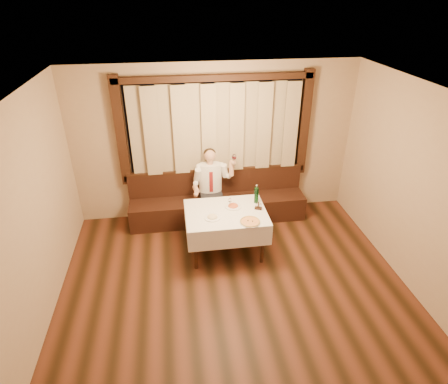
{
  "coord_description": "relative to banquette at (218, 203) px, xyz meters",
  "views": [
    {
      "loc": [
        -0.75,
        -3.21,
        3.86
      ],
      "look_at": [
        0.0,
        1.9,
        1.0
      ],
      "focal_mm": 30.0,
      "sensor_mm": 36.0,
      "label": 1
    }
  ],
  "objects": [
    {
      "name": "table_wine_glass",
      "position": [
        0.08,
        -0.91,
        0.57
      ],
      "size": [
        0.06,
        0.06,
        0.17
      ],
      "rotation": [
        0.0,
        0.0,
        -0.0
      ],
      "color": "white",
      "rests_on": "dining_table"
    },
    {
      "name": "pasta_red",
      "position": [
        0.14,
        -0.89,
        0.48
      ],
      "size": [
        0.26,
        0.26,
        0.09
      ],
      "rotation": [
        0.0,
        0.0,
        -0.18
      ],
      "color": "white",
      "rests_on": "dining_table"
    },
    {
      "name": "cruet_caddy",
      "position": [
        0.52,
        -1.02,
        0.49
      ],
      "size": [
        0.12,
        0.09,
        0.12
      ],
      "rotation": [
        0.0,
        0.0,
        -0.4
      ],
      "color": "black",
      "rests_on": "dining_table"
    },
    {
      "name": "green_bottle",
      "position": [
        0.53,
        -0.81,
        0.58
      ],
      "size": [
        0.07,
        0.07,
        0.32
      ],
      "rotation": [
        0.0,
        0.0,
        0.24
      ],
      "color": "#0D3F18",
      "rests_on": "dining_table"
    },
    {
      "name": "dining_table",
      "position": [
        0.0,
        -1.02,
        0.34
      ],
      "size": [
        1.27,
        0.97,
        0.76
      ],
      "color": "black",
      "rests_on": "ground"
    },
    {
      "name": "pasta_cream",
      "position": [
        -0.23,
        -1.17,
        0.48
      ],
      "size": [
        0.25,
        0.25,
        0.09
      ],
      "rotation": [
        0.0,
        0.0,
        -0.4
      ],
      "color": "white",
      "rests_on": "dining_table"
    },
    {
      "name": "room",
      "position": [
        -0.0,
        -1.75,
        1.19
      ],
      "size": [
        5.01,
        6.01,
        2.81
      ],
      "color": "black",
      "rests_on": "ground"
    },
    {
      "name": "pizza",
      "position": [
        0.31,
        -1.37,
        0.46
      ],
      "size": [
        0.32,
        0.32,
        0.03
      ],
      "rotation": [
        0.0,
        0.0,
        0.35
      ],
      "color": "white",
      "rests_on": "dining_table"
    },
    {
      "name": "seated_man",
      "position": [
        -0.12,
        -0.09,
        0.51
      ],
      "size": [
        0.77,
        0.57,
        1.4
      ],
      "color": "black",
      "rests_on": "ground"
    },
    {
      "name": "banquette",
      "position": [
        0.0,
        0.0,
        0.0
      ],
      "size": [
        3.2,
        0.61,
        0.94
      ],
      "color": "black",
      "rests_on": "ground"
    }
  ]
}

